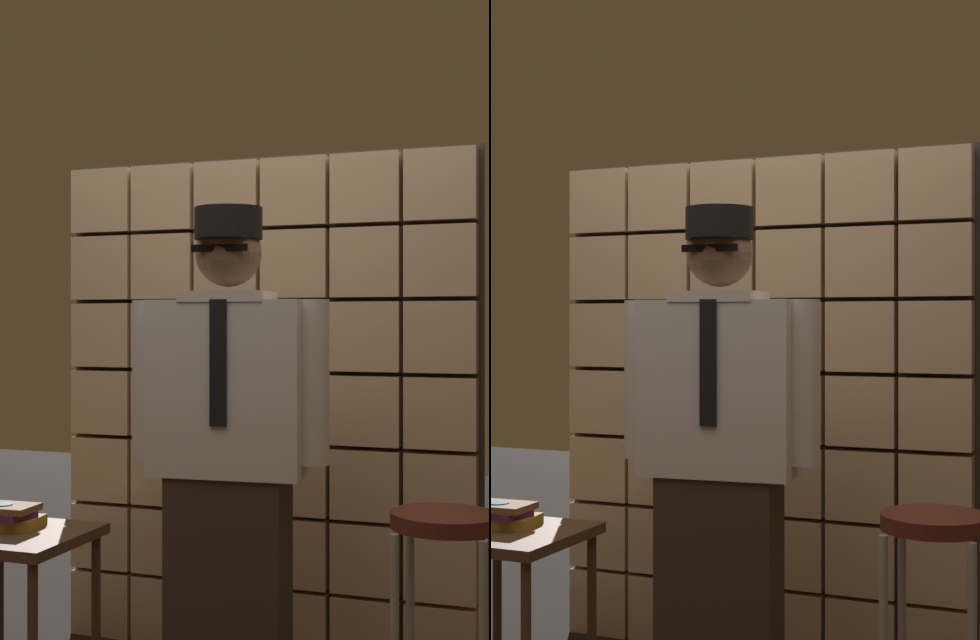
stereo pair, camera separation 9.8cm
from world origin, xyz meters
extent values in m
cube|color=#E0B78C|center=(-0.72, 1.12, 0.14)|extent=(0.27, 0.08, 0.27)
cube|color=#E0B78C|center=(-0.43, 1.12, 0.14)|extent=(0.27, 0.08, 0.27)
cube|color=#E0B78C|center=(-0.14, 1.12, 0.14)|extent=(0.27, 0.08, 0.27)
cube|color=#E0B78C|center=(0.14, 1.12, 0.14)|extent=(0.27, 0.08, 0.27)
cube|color=#E0B78C|center=(0.43, 1.12, 0.14)|extent=(0.27, 0.08, 0.27)
cube|color=#E0B78C|center=(-0.72, 1.12, 0.42)|extent=(0.27, 0.08, 0.27)
cube|color=#E0B78C|center=(-0.43, 1.12, 0.42)|extent=(0.27, 0.08, 0.27)
cube|color=#E0B78C|center=(-0.14, 1.12, 0.42)|extent=(0.27, 0.08, 0.27)
cube|color=#E0B78C|center=(0.14, 1.12, 0.42)|extent=(0.27, 0.08, 0.27)
cube|color=#E0B78C|center=(0.43, 1.12, 0.42)|extent=(0.27, 0.08, 0.27)
cube|color=#E0B78C|center=(0.72, 1.12, 0.42)|extent=(0.27, 0.08, 0.27)
cube|color=#E0B78C|center=(-0.72, 1.12, 0.71)|extent=(0.27, 0.08, 0.27)
cube|color=#E0B78C|center=(-0.43, 1.12, 0.71)|extent=(0.27, 0.08, 0.27)
cube|color=#E0B78C|center=(-0.14, 1.12, 0.71)|extent=(0.27, 0.08, 0.27)
cube|color=#E0B78C|center=(0.14, 1.12, 0.71)|extent=(0.27, 0.08, 0.27)
cube|color=#E0B78C|center=(0.43, 1.12, 0.71)|extent=(0.27, 0.08, 0.27)
cube|color=#E0B78C|center=(0.72, 1.12, 0.71)|extent=(0.27, 0.08, 0.27)
cube|color=#E0B78C|center=(-0.72, 1.12, 1.00)|extent=(0.27, 0.08, 0.27)
cube|color=#E0B78C|center=(-0.43, 1.12, 1.00)|extent=(0.27, 0.08, 0.27)
cube|color=#E0B78C|center=(-0.14, 1.12, 1.00)|extent=(0.27, 0.08, 0.27)
cube|color=#E0B78C|center=(0.14, 1.12, 1.00)|extent=(0.27, 0.08, 0.27)
cube|color=#E0B78C|center=(0.43, 1.12, 1.00)|extent=(0.27, 0.08, 0.27)
cube|color=#E0B78C|center=(0.72, 1.12, 1.00)|extent=(0.27, 0.08, 0.27)
cube|color=#E0B78C|center=(-0.72, 1.12, 1.29)|extent=(0.27, 0.08, 0.27)
cube|color=#E0B78C|center=(-0.43, 1.12, 1.29)|extent=(0.27, 0.08, 0.27)
cube|color=#E0B78C|center=(-0.14, 1.12, 1.29)|extent=(0.27, 0.08, 0.27)
cube|color=#E0B78C|center=(0.14, 1.12, 1.29)|extent=(0.27, 0.08, 0.27)
cube|color=#E0B78C|center=(0.43, 1.12, 1.29)|extent=(0.27, 0.08, 0.27)
cube|color=#E0B78C|center=(0.72, 1.12, 1.29)|extent=(0.27, 0.08, 0.27)
cube|color=#E0B78C|center=(-0.72, 1.12, 1.57)|extent=(0.27, 0.08, 0.27)
cube|color=#E0B78C|center=(-0.43, 1.12, 1.57)|extent=(0.27, 0.08, 0.27)
cube|color=#E0B78C|center=(-0.14, 1.12, 1.57)|extent=(0.27, 0.08, 0.27)
cube|color=#E0B78C|center=(0.14, 1.12, 1.57)|extent=(0.27, 0.08, 0.27)
cube|color=#E0B78C|center=(0.43, 1.12, 1.57)|extent=(0.27, 0.08, 0.27)
cube|color=#E0B78C|center=(0.72, 1.12, 1.57)|extent=(0.27, 0.08, 0.27)
cube|color=#E0B78C|center=(-0.72, 1.12, 1.86)|extent=(0.27, 0.08, 0.27)
cube|color=#E0B78C|center=(-0.43, 1.12, 1.86)|extent=(0.27, 0.08, 0.27)
cube|color=#E0B78C|center=(-0.14, 1.12, 1.86)|extent=(0.27, 0.08, 0.27)
cube|color=#E0B78C|center=(0.14, 1.12, 1.86)|extent=(0.27, 0.08, 0.27)
cube|color=#E0B78C|center=(0.43, 1.12, 1.86)|extent=(0.27, 0.08, 0.27)
cube|color=#E0B78C|center=(0.72, 1.12, 1.86)|extent=(0.27, 0.08, 0.27)
cube|color=#38332D|center=(0.00, 1.17, 1.00)|extent=(1.75, 0.02, 2.04)
cube|color=#382D23|center=(0.11, 0.47, 0.41)|extent=(0.41, 0.23, 0.83)
cube|color=silver|center=(0.11, 0.47, 1.12)|extent=(0.54, 0.27, 0.59)
cube|color=black|center=(0.12, 0.35, 1.21)|extent=(0.06, 0.01, 0.41)
cube|color=silver|center=(0.11, 0.47, 1.43)|extent=(0.30, 0.26, 0.04)
sphere|color=#846047|center=(0.11, 0.47, 1.57)|extent=(0.22, 0.22, 0.22)
ellipsoid|color=black|center=(0.12, 0.42, 1.53)|extent=(0.15, 0.09, 0.10)
cube|color=black|center=(0.12, 0.36, 1.58)|extent=(0.19, 0.03, 0.02)
cylinder|color=black|center=(0.12, 0.38, 1.62)|extent=(0.18, 0.18, 0.01)
cylinder|color=black|center=(0.11, 0.47, 1.67)|extent=(0.23, 0.23, 0.11)
cylinder|color=silver|center=(0.40, 0.49, 1.15)|extent=(0.11, 0.11, 0.54)
cylinder|color=silver|center=(-0.17, 0.44, 1.15)|extent=(0.11, 0.11, 0.54)
cylinder|color=#592319|center=(0.82, 0.52, 0.72)|extent=(0.34, 0.34, 0.05)
cylinder|color=#A59E93|center=(0.69, 0.65, 0.35)|extent=(0.03, 0.03, 0.69)
cube|color=#513823|center=(-0.76, 0.52, 0.54)|extent=(0.52, 0.52, 0.04)
cylinder|color=#513823|center=(-0.54, 0.30, 0.26)|extent=(0.04, 0.04, 0.52)
cylinder|color=#513823|center=(-0.54, 0.74, 0.26)|extent=(0.04, 0.04, 0.52)
cube|color=olive|center=(-0.80, 0.57, 0.58)|extent=(0.22, 0.20, 0.04)
cube|color=#591E66|center=(-0.81, 0.55, 0.62)|extent=(0.22, 0.18, 0.02)
cube|color=brown|center=(-0.82, 0.55, 0.64)|extent=(0.23, 0.17, 0.03)
cylinder|color=navy|center=(-0.83, 0.54, 0.61)|extent=(0.08, 0.08, 0.09)
torus|color=navy|center=(-0.77, 0.54, 0.61)|extent=(0.06, 0.01, 0.06)
camera|label=1|loc=(1.27, -2.50, 1.34)|focal=53.49mm
camera|label=2|loc=(1.36, -2.47, 1.34)|focal=53.49mm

